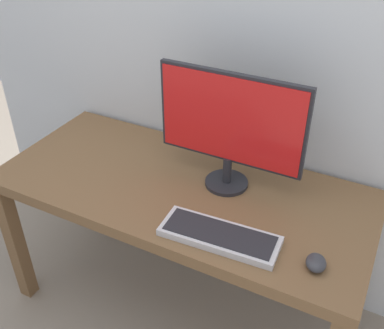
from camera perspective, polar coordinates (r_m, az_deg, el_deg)
name	(u,v)px	position (r m, az deg, el deg)	size (l,w,h in m)	color
ground_plane	(183,301)	(2.41, -1.09, -16.97)	(6.00, 6.00, 0.00)	gray
desk	(182,202)	(1.94, -1.30, -4.75)	(1.58, 0.70, 0.74)	brown
monitor	(230,125)	(1.75, 4.89, 5.02)	(0.60, 0.18, 0.49)	#232328
keyboard_primary	(220,236)	(1.63, 3.51, -9.01)	(0.44, 0.18, 0.03)	silver
mouse	(316,263)	(1.58, 15.46, -11.93)	(0.07, 0.09, 0.04)	#333338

